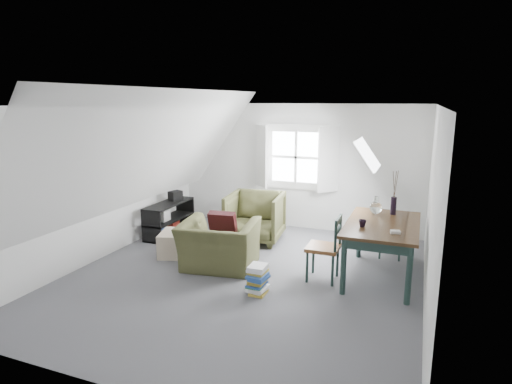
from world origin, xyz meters
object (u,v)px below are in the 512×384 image
at_px(magazine_stack, 258,280).
at_px(dining_table, 382,230).
at_px(dining_chair_far, 391,233).
at_px(dining_chair_near, 326,247).
at_px(armchair_far, 255,240).
at_px(ottoman, 179,243).
at_px(media_shelf, 168,221).
at_px(armchair_near, 219,267).

bearing_deg(magazine_stack, dining_table, 37.62).
xyz_separation_m(dining_chair_far, dining_chair_near, (-0.81, -1.28, 0.08)).
bearing_deg(dining_chair_far, dining_chair_near, 37.00).
bearing_deg(armchair_far, magazine_stack, -73.68).
bearing_deg(dining_chair_near, ottoman, -71.20).
xyz_separation_m(dining_chair_near, media_shelf, (-3.29, 1.00, -0.22)).
bearing_deg(armchair_near, dining_chair_near, 176.80).
distance_m(ottoman, media_shelf, 1.18).
bearing_deg(dining_table, ottoman, -179.12).
distance_m(armchair_near, ottoman, 0.94).
distance_m(ottoman, magazine_stack, 1.98).
relative_size(ottoman, media_shelf, 0.49).
bearing_deg(dining_chair_near, magazine_stack, -22.65).
height_order(dining_chair_far, media_shelf, dining_chair_far).
relative_size(dining_table, dining_chair_far, 2.08).
relative_size(ottoman, dining_chair_near, 0.62).
bearing_deg(ottoman, dining_chair_far, 19.25).
bearing_deg(dining_chair_near, media_shelf, -85.41).
height_order(ottoman, magazine_stack, ottoman).
bearing_deg(armchair_near, magazine_stack, 136.49).
distance_m(armchair_near, media_shelf, 2.03).
distance_m(armchair_near, dining_chair_far, 2.87).
xyz_separation_m(armchair_far, media_shelf, (-1.70, -0.28, 0.28)).
bearing_deg(dining_chair_far, armchair_far, -20.56).
distance_m(armchair_far, media_shelf, 1.74).
relative_size(dining_table, media_shelf, 1.36).
distance_m(armchair_far, dining_chair_near, 2.11).
bearing_deg(armchair_far, dining_table, -27.36).
bearing_deg(dining_table, magazine_stack, -145.98).
relative_size(armchair_near, dining_table, 0.68).
height_order(armchair_far, dining_table, dining_table).
bearing_deg(dining_chair_far, ottoman, -1.31).
bearing_deg(dining_chair_far, dining_table, 64.58).
bearing_deg(dining_table, armchair_near, -171.44).
xyz_separation_m(ottoman, dining_table, (3.26, 0.25, 0.53)).
relative_size(ottoman, magazine_stack, 1.53).
bearing_deg(dining_table, dining_chair_far, 81.55).
xyz_separation_m(armchair_far, dining_chair_near, (1.60, -1.28, 0.50)).
relative_size(armchair_far, dining_chair_far, 1.24).
distance_m(armchair_near, dining_table, 2.54).
height_order(dining_table, magazine_stack, dining_table).
bearing_deg(media_shelf, armchair_far, 4.81).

